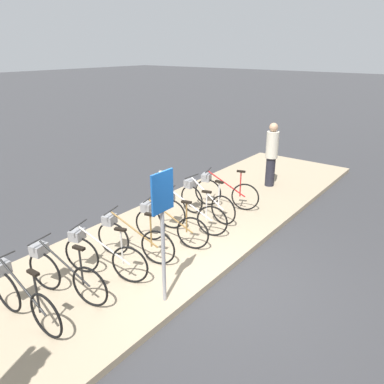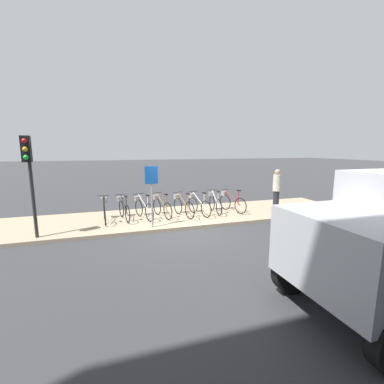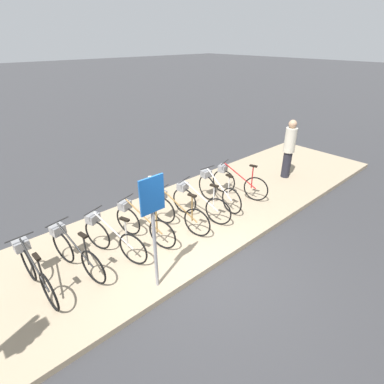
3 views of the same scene
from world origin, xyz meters
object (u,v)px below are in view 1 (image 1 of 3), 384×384
parked_bicycle_1 (61,272)px  parked_bicycle_4 (167,224)px  parked_bicycle_6 (204,200)px  sign_post (163,216)px  parked_bicycle_2 (100,254)px  parked_bicycle_5 (187,213)px  parked_bicycle_0 (21,295)px  parked_bicycle_7 (223,190)px  pedestrian (272,153)px  parked_bicycle_3 (130,237)px

parked_bicycle_1 → parked_bicycle_4: same height
parked_bicycle_6 → sign_post: 3.33m
parked_bicycle_2 → sign_post: size_ratio=0.73×
parked_bicycle_4 → parked_bicycle_5: same height
parked_bicycle_5 → parked_bicycle_2: bearing=176.7°
parked_bicycle_0 → parked_bicycle_6: same height
parked_bicycle_7 → pedestrian: 2.21m
sign_post → parked_bicycle_1: bearing=123.2°
parked_bicycle_1 → parked_bicycle_6: bearing=-0.6°
parked_bicycle_1 → parked_bicycle_5: same height
parked_bicycle_6 → sign_post: (-2.88, -1.33, 1.02)m
parked_bicycle_1 → parked_bicycle_4: bearing=-4.6°
parked_bicycle_4 → sign_post: size_ratio=0.74×
parked_bicycle_2 → parked_bicycle_4: (1.57, -0.13, 0.00)m
parked_bicycle_3 → sign_post: sign_post is taller
parked_bicycle_5 → parked_bicycle_6: 0.82m
parked_bicycle_1 → parked_bicycle_7: same height
parked_bicycle_4 → parked_bicycle_7: 2.24m
parked_bicycle_0 → parked_bicycle_1: size_ratio=1.01×
parked_bicycle_2 → parked_bicycle_6: same height
parked_bicycle_6 → pedestrian: (2.90, -0.24, 0.52)m
parked_bicycle_0 → parked_bicycle_7: 5.24m
parked_bicycle_5 → sign_post: 2.60m
parked_bicycle_0 → parked_bicycle_4: 3.01m
parked_bicycle_0 → parked_bicycle_3: size_ratio=1.03×
parked_bicycle_1 → sign_post: size_ratio=0.75×
parked_bicycle_0 → parked_bicycle_4: size_ratio=1.03×
parked_bicycle_3 → parked_bicycle_5: size_ratio=1.00×
parked_bicycle_1 → parked_bicycle_5: size_ratio=1.02×
parked_bicycle_3 → parked_bicycle_5: 1.52m
parked_bicycle_4 → parked_bicycle_7: size_ratio=1.01×
parked_bicycle_1 → parked_bicycle_7: size_ratio=1.03×
parked_bicycle_3 → parked_bicycle_6: size_ratio=0.97×
parked_bicycle_1 → sign_post: (0.89, -1.37, 1.02)m
parked_bicycle_4 → parked_bicycle_2: bearing=175.1°
parked_bicycle_2 → parked_bicycle_3: 0.73m
parked_bicycle_6 → pedestrian: pedestrian is taller
parked_bicycle_0 → sign_post: sign_post is taller
parked_bicycle_1 → pedestrian: pedestrian is taller
parked_bicycle_0 → parked_bicycle_1: (0.70, 0.05, 0.00)m
parked_bicycle_7 → sign_post: size_ratio=0.73×
parked_bicycle_4 → parked_bicycle_5: 0.67m
parked_bicycle_1 → parked_bicycle_2: bearing=-4.1°
parked_bicycle_2 → pedestrian: 5.97m
parked_bicycle_2 → parked_bicycle_7: same height
parked_bicycle_3 → sign_post: (-0.56, -1.33, 1.02)m
parked_bicycle_3 → sign_post: size_ratio=0.74×
parked_bicycle_1 → parked_bicycle_4: 2.31m
parked_bicycle_4 → parked_bicycle_6: (1.48, 0.15, 0.00)m
parked_bicycle_3 → parked_bicycle_6: bearing=-0.2°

